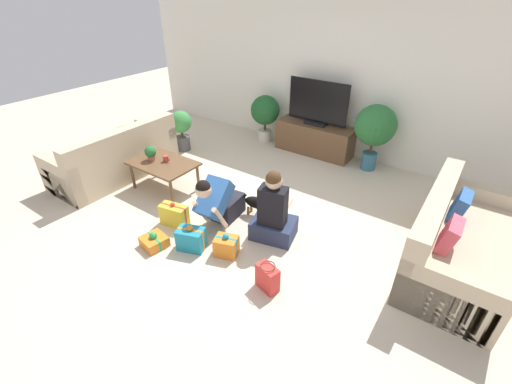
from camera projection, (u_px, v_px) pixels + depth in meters
name	position (u px, v px, depth m)	size (l,w,h in m)	color
ground_plane	(247.00, 216.00, 4.64)	(16.00, 16.00, 0.00)	beige
wall_back	(338.00, 79.00, 5.78)	(8.40, 0.06, 2.60)	white
sofa_left	(116.00, 158.00, 5.47)	(0.89, 1.92, 0.85)	#C6B293
sofa_right	(456.00, 243.00, 3.70)	(0.89, 1.92, 0.85)	#C6B293
coffee_table	(163.00, 165.00, 5.04)	(0.97, 0.65, 0.45)	brown
tv_console	(314.00, 139.00, 6.22)	(1.40, 0.45, 0.55)	brown
tv	(318.00, 105.00, 5.89)	(1.09, 0.20, 0.77)	black
potted_plant_back_left	(265.00, 112.00, 6.53)	(0.55, 0.55, 0.89)	beige
potted_plant_corner_left	(181.00, 127.00, 6.23)	(0.40, 0.40, 0.75)	#4C4C51
potted_plant_back_right	(375.00, 128.00, 5.43)	(0.66, 0.66, 1.10)	#336B84
person_kneeling	(219.00, 201.00, 4.33)	(0.39, 0.81, 0.78)	#23232D
person_sitting	(273.00, 214.00, 4.08)	(0.60, 0.56, 0.94)	#283351
dog	(261.00, 204.00, 4.53)	(0.56, 0.19, 0.31)	black
gift_box_a	(174.00, 215.00, 4.41)	(0.38, 0.23, 0.34)	yellow
gift_box_b	(191.00, 239.00, 4.02)	(0.36, 0.30, 0.33)	teal
gift_box_c	(226.00, 246.00, 3.94)	(0.31, 0.28, 0.29)	orange
gift_box_d	(154.00, 241.00, 4.09)	(0.32, 0.31, 0.20)	orange
gift_bag_a	(267.00, 278.00, 3.48)	(0.27, 0.19, 0.31)	red
mug	(166.00, 159.00, 5.02)	(0.12, 0.08, 0.09)	#B23D38
tabletop_plant	(151.00, 153.00, 5.02)	(0.17, 0.17, 0.22)	#A36042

